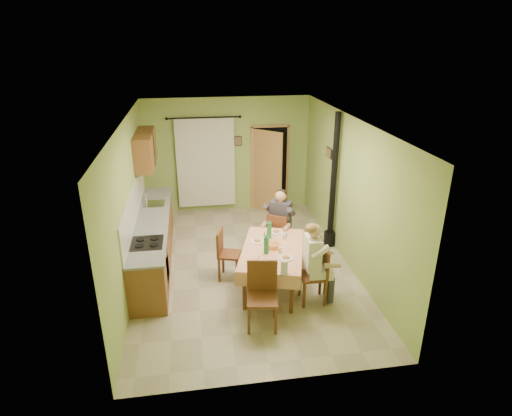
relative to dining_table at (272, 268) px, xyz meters
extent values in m
cube|color=tan|center=(-0.40, 0.81, -0.38)|extent=(4.00, 6.00, 0.01)
cube|color=#99B55D|center=(-0.40, 3.81, 1.02)|extent=(4.00, 0.04, 2.80)
cube|color=#99B55D|center=(-0.40, -2.19, 1.02)|extent=(4.00, 0.04, 2.80)
cube|color=#99B55D|center=(-2.40, 0.81, 1.02)|extent=(0.04, 6.00, 2.80)
cube|color=#99B55D|center=(1.60, 0.81, 1.02)|extent=(0.04, 6.00, 2.80)
cube|color=white|center=(-0.40, 0.81, 2.42)|extent=(4.00, 6.00, 0.04)
cube|color=brown|center=(-2.10, 1.21, 0.06)|extent=(0.60, 3.60, 0.88)
cube|color=gray|center=(-2.10, 1.21, 0.52)|extent=(0.64, 3.64, 0.04)
cube|color=white|center=(-2.38, 1.21, 0.85)|extent=(0.02, 3.60, 0.66)
cube|color=silver|center=(-2.10, 2.01, 0.53)|extent=(0.42, 0.42, 0.03)
cube|color=black|center=(-2.10, 0.21, 0.54)|extent=(0.52, 0.56, 0.02)
cube|color=black|center=(-1.80, 0.21, 0.07)|extent=(0.01, 0.55, 0.55)
cube|color=brown|center=(-2.22, 2.51, 1.57)|extent=(0.35, 1.40, 0.70)
cylinder|color=black|center=(-0.95, 3.69, 1.97)|extent=(1.70, 0.04, 0.04)
cube|color=silver|center=(-0.95, 3.71, 0.87)|extent=(1.40, 0.06, 2.20)
cube|color=black|center=(0.65, 3.80, 0.65)|extent=(0.84, 0.03, 2.06)
cube|color=tan|center=(0.20, 3.78, 0.65)|extent=(0.06, 0.06, 2.12)
cube|color=tan|center=(1.10, 3.78, 0.65)|extent=(0.06, 0.06, 2.12)
cube|color=tan|center=(0.65, 3.78, 1.71)|extent=(0.96, 0.06, 0.06)
cube|color=tan|center=(0.54, 3.49, 0.64)|extent=(0.62, 0.59, 2.04)
cube|color=#E89D7A|center=(0.00, 0.00, 0.36)|extent=(1.45, 1.91, 0.04)
cube|color=#E89D7A|center=(-0.24, -0.81, 0.25)|extent=(0.98, 0.30, 0.22)
cube|color=#E89D7A|center=(0.24, 0.81, 0.25)|extent=(0.98, 0.30, 0.22)
cube|color=#E89D7A|center=(-0.49, 0.14, 0.25)|extent=(0.49, 1.63, 0.22)
cube|color=#E89D7A|center=(0.49, -0.14, 0.25)|extent=(0.49, 1.63, 0.22)
cylinder|color=white|center=(0.19, 0.62, 0.39)|extent=(0.25, 0.25, 0.02)
ellipsoid|color=#CC7233|center=(0.19, 0.62, 0.41)|extent=(0.12, 0.12, 0.05)
cylinder|color=white|center=(-0.14, -0.58, 0.39)|extent=(0.25, 0.25, 0.02)
ellipsoid|color=#CC7233|center=(-0.14, -0.58, 0.41)|extent=(0.12, 0.12, 0.05)
cylinder|color=white|center=(0.15, -0.38, 0.39)|extent=(0.25, 0.25, 0.02)
ellipsoid|color=#CC7233|center=(0.15, -0.38, 0.41)|extent=(0.12, 0.12, 0.05)
cylinder|color=white|center=(-0.22, 0.30, 0.39)|extent=(0.25, 0.25, 0.02)
ellipsoid|color=#CC7233|center=(-0.22, 0.30, 0.41)|extent=(0.12, 0.12, 0.05)
cylinder|color=#FFA145|center=(0.01, 0.05, 0.42)|extent=(0.26, 0.26, 0.08)
cylinder|color=white|center=(-0.15, -0.53, 0.39)|extent=(0.28, 0.28, 0.02)
cube|color=tan|center=(-0.16, -0.56, 0.41)|extent=(0.07, 0.05, 0.03)
cube|color=tan|center=(-0.17, -0.55, 0.41)|extent=(0.07, 0.07, 0.03)
cube|color=tan|center=(-0.19, -0.58, 0.41)|extent=(0.07, 0.05, 0.03)
cylinder|color=silver|center=(0.10, -0.16, 0.43)|extent=(0.07, 0.07, 0.10)
cylinder|color=silver|center=(0.27, 0.31, 0.43)|extent=(0.07, 0.07, 0.10)
cylinder|color=white|center=(0.02, -0.84, 0.50)|extent=(0.11, 0.11, 0.22)
cylinder|color=silver|center=(0.02, -0.84, 0.53)|extent=(0.02, 0.02, 0.30)
cube|color=brown|center=(0.35, 1.06, 0.10)|extent=(0.56, 0.56, 0.04)
cube|color=brown|center=(0.25, 0.90, 0.35)|extent=(0.37, 0.25, 0.47)
cube|color=brown|center=(-0.35, -1.04, 0.10)|extent=(0.52, 0.52, 0.04)
cube|color=brown|center=(-0.32, -0.84, 0.38)|extent=(0.46, 0.11, 0.52)
cube|color=brown|center=(0.58, -0.52, 0.10)|extent=(0.43, 0.43, 0.04)
cube|color=brown|center=(0.77, -0.53, 0.35)|extent=(0.06, 0.41, 0.47)
cube|color=brown|center=(-0.70, 0.42, 0.10)|extent=(0.48, 0.48, 0.04)
cube|color=brown|center=(-0.87, 0.47, 0.34)|extent=(0.15, 0.38, 0.44)
cube|color=#38333D|center=(0.29, 0.98, 0.18)|extent=(0.52, 0.53, 0.16)
cube|color=#38333D|center=(0.36, 1.09, 0.53)|extent=(0.46, 0.40, 0.54)
sphere|color=tan|center=(0.36, 1.08, 0.92)|extent=(0.21, 0.21, 0.21)
ellipsoid|color=black|center=(0.38, 1.11, 0.96)|extent=(0.21, 0.21, 0.16)
cube|color=silver|center=(0.68, -0.53, 0.18)|extent=(0.42, 0.38, 0.16)
cube|color=silver|center=(0.55, -0.52, 0.53)|extent=(0.24, 0.41, 0.54)
sphere|color=tan|center=(0.56, -0.52, 0.92)|extent=(0.21, 0.21, 0.21)
ellipsoid|color=olive|center=(0.52, -0.52, 0.96)|extent=(0.21, 0.21, 0.16)
cylinder|color=black|center=(1.50, 1.41, 1.02)|extent=(0.12, 0.12, 2.80)
cylinder|color=black|center=(1.50, 1.41, -0.23)|extent=(0.24, 0.24, 0.30)
cube|color=black|center=(-0.15, 3.78, 1.37)|extent=(0.19, 0.03, 0.23)
cube|color=brown|center=(1.57, 2.01, 1.47)|extent=(0.03, 0.31, 0.21)
camera|label=1|loc=(-1.28, -6.37, 3.77)|focal=30.00mm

